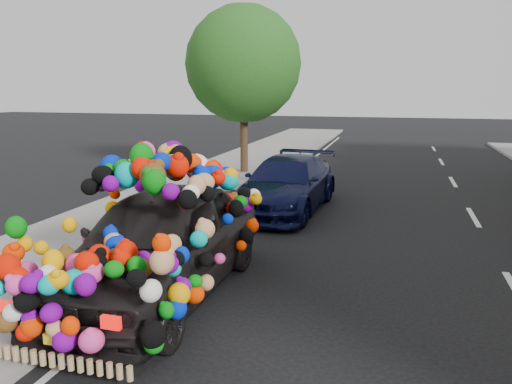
% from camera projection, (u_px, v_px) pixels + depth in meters
% --- Properties ---
extents(ground, '(100.00, 100.00, 0.00)m').
position_uv_depth(ground, '(293.00, 272.00, 8.76)').
color(ground, black).
rests_on(ground, ground).
extents(sidewalk, '(4.00, 60.00, 0.12)m').
position_uv_depth(sidewalk, '(80.00, 248.00, 9.89)').
color(sidewalk, gray).
rests_on(sidewalk, ground).
extents(kerb, '(0.15, 60.00, 0.13)m').
position_uv_depth(kerb, '(170.00, 257.00, 9.37)').
color(kerb, gray).
rests_on(kerb, ground).
extents(tree_near_sidewalk, '(4.20, 4.20, 6.13)m').
position_uv_depth(tree_near_sidewalk, '(244.00, 64.00, 17.90)').
color(tree_near_sidewalk, '#332114').
rests_on(tree_near_sidewalk, ground).
extents(plush_art_car, '(2.39, 5.17, 2.34)m').
position_uv_depth(plush_art_car, '(160.00, 219.00, 7.63)').
color(plush_art_car, black).
rests_on(plush_art_car, ground).
extents(navy_sedan, '(2.29, 4.94, 1.40)m').
position_uv_depth(navy_sedan, '(286.00, 184.00, 13.15)').
color(navy_sedan, black).
rests_on(navy_sedan, ground).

